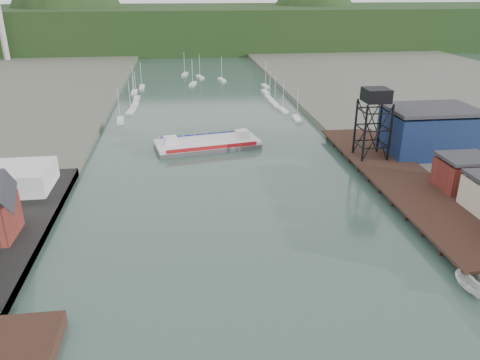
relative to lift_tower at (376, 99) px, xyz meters
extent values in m
plane|color=#2D463E|center=(-35.00, -58.00, -15.65)|extent=(600.00, 600.00, 0.00)
cube|color=black|center=(2.00, -13.00, -13.75)|extent=(14.00, 70.00, 0.50)
cylinder|color=black|center=(-4.00, -13.00, -14.85)|extent=(0.60, 0.60, 2.20)
cylinder|color=black|center=(8.00, -13.00, -14.85)|extent=(0.60, 0.60, 2.20)
cube|color=silver|center=(-79.00, -8.00, -11.80)|extent=(18.00, 12.00, 4.50)
cylinder|color=black|center=(-3.00, -3.00, -7.00)|extent=(0.50, 0.50, 13.00)
cylinder|color=black|center=(3.00, -3.00, -7.00)|extent=(0.50, 0.50, 13.00)
cylinder|color=black|center=(-3.00, 3.00, -7.00)|extent=(0.50, 0.50, 13.00)
cylinder|color=black|center=(3.00, 3.00, -7.00)|extent=(0.50, 0.50, 13.00)
cube|color=black|center=(0.00, 0.00, 1.00)|extent=(5.50, 5.50, 3.00)
cube|color=#0D173A|center=(15.00, 2.00, -9.05)|extent=(20.00, 14.00, 10.00)
cube|color=#2D2D33|center=(15.00, 2.00, -3.15)|extent=(20.50, 14.50, 0.80)
cube|color=maroon|center=(11.00, -20.00, -11.05)|extent=(9.00, 8.00, 6.00)
cube|color=silver|center=(-62.54, 45.89, -15.30)|extent=(2.67, 7.65, 0.90)
cube|color=silver|center=(-60.28, 57.30, -15.30)|extent=(2.81, 7.67, 0.90)
cube|color=silver|center=(-59.71, 66.17, -15.30)|extent=(2.35, 7.59, 0.90)
cube|color=silver|center=(-59.81, 76.09, -15.30)|extent=(2.01, 7.50, 0.90)
cube|color=silver|center=(-61.64, 88.33, -15.30)|extent=(2.00, 7.50, 0.90)
cube|color=silver|center=(-59.32, 98.17, -15.30)|extent=(2.16, 7.54, 0.90)
cube|color=silver|center=(-7.44, 41.03, -15.30)|extent=(2.53, 7.62, 0.90)
cube|color=silver|center=(-9.54, 52.51, -15.30)|extent=(2.76, 7.67, 0.90)
cube|color=silver|center=(-10.54, 61.29, -15.30)|extent=(2.22, 7.56, 0.90)
cube|color=silver|center=(-10.73, 70.28, -15.30)|extent=(2.18, 7.54, 0.90)
cube|color=silver|center=(-10.33, 81.38, -15.30)|extent=(2.46, 7.61, 0.90)
cube|color=silver|center=(-8.22, 92.99, -15.30)|extent=(2.48, 7.61, 0.90)
cube|color=silver|center=(-38.16, 102.00, -15.30)|extent=(3.78, 7.76, 0.90)
cube|color=silver|center=(-24.96, 110.00, -15.30)|extent=(3.31, 7.74, 0.90)
cube|color=silver|center=(-34.34, 118.00, -15.30)|extent=(3.76, 7.76, 0.90)
cube|color=silver|center=(-41.11, 126.00, -15.30)|extent=(3.40, 7.74, 0.90)
cube|color=black|center=(-35.00, 242.00, -3.65)|extent=(500.00, 120.00, 28.00)
sphere|color=black|center=(-115.00, 242.00, -7.65)|extent=(80.00, 80.00, 80.00)
sphere|color=black|center=(55.00, 252.00, -9.65)|extent=(70.00, 70.00, 70.00)
cube|color=#464649|center=(-37.14, 17.55, -15.12)|extent=(28.09, 15.36, 1.06)
cube|color=silver|center=(-37.14, 17.55, -14.16)|extent=(28.09, 15.36, 0.85)
cube|color=#A8131A|center=(-36.15, 12.27, -13.95)|extent=(23.02, 4.48, 0.96)
cube|color=navy|center=(-38.13, 22.83, -13.95)|extent=(23.02, 4.48, 0.96)
cube|color=silver|center=(-46.54, 15.78, -12.88)|extent=(3.72, 3.72, 2.13)
cube|color=silver|center=(-27.73, 19.32, -12.88)|extent=(3.72, 3.72, 2.13)
imported|color=silver|center=(-5.08, -49.70, -14.52)|extent=(2.69, 6.01, 2.26)
camera|label=1|loc=(-43.37, -99.05, 23.73)|focal=35.00mm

